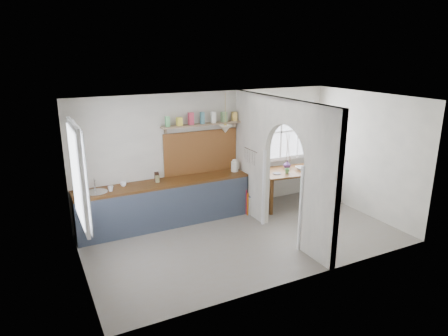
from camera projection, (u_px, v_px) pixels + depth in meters
name	position (u px, v px, depth m)	size (l,w,h in m)	color
floor	(246.00, 238.00, 7.53)	(5.80, 3.20, 0.01)	slate
ceiling	(248.00, 100.00, 6.79)	(5.80, 3.20, 0.01)	silver
walls	(247.00, 172.00, 7.16)	(5.81, 3.21, 2.60)	silver
partition	(278.00, 159.00, 7.47)	(0.12, 3.20, 2.60)	silver
kitchen_window	(77.00, 175.00, 5.82)	(0.10, 1.16, 1.50)	white
nook_window	(281.00, 132.00, 9.19)	(1.76, 0.10, 1.30)	white
counter	(165.00, 203.00, 8.05)	(3.50, 0.60, 0.90)	#49290F
sink	(97.00, 193.00, 7.34)	(0.40, 0.40, 0.02)	silver
backsplash	(201.00, 152.00, 8.40)	(1.65, 0.03, 0.90)	brown
shelf	(202.00, 122.00, 8.15)	(1.75, 0.20, 0.21)	#886C51
pendant_lamp	(225.00, 129.00, 8.04)	(0.26, 0.26, 0.16)	#EDE1C5
utensil_rail	(251.00, 150.00, 8.15)	(0.02, 0.02, 0.50)	silver
dining_table	(288.00, 188.00, 9.04)	(1.32, 0.88, 0.82)	#49290F
chair_left	(255.00, 194.00, 8.66)	(0.37, 0.37, 0.81)	white
chair_right	(322.00, 180.00, 9.31)	(0.45, 0.45, 0.98)	white
kettle	(235.00, 165.00, 8.58)	(0.21, 0.17, 0.26)	silver
mug_a	(111.00, 189.00, 7.37)	(0.10, 0.10, 0.10)	silver
mug_b	(123.00, 184.00, 7.63)	(0.11, 0.11, 0.09)	white
knife_block	(157.00, 177.00, 7.90)	(0.09, 0.12, 0.19)	black
jar	(157.00, 179.00, 7.87)	(0.09, 0.09, 0.14)	#888354
towel_magenta	(246.00, 202.00, 8.55)	(0.02, 0.03, 0.56)	#C52249
towel_orange	(248.00, 204.00, 8.51)	(0.02, 0.03, 0.51)	#DA620A
bowl	(302.00, 168.00, 8.99)	(0.26, 0.26, 0.06)	silver
table_cup	(287.00, 171.00, 8.71)	(0.11, 0.11, 0.10)	#569252
plate	(277.00, 173.00, 8.69)	(0.18, 0.18, 0.02)	#262323
vase	(287.00, 164.00, 9.09)	(0.17, 0.17, 0.18)	#442453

